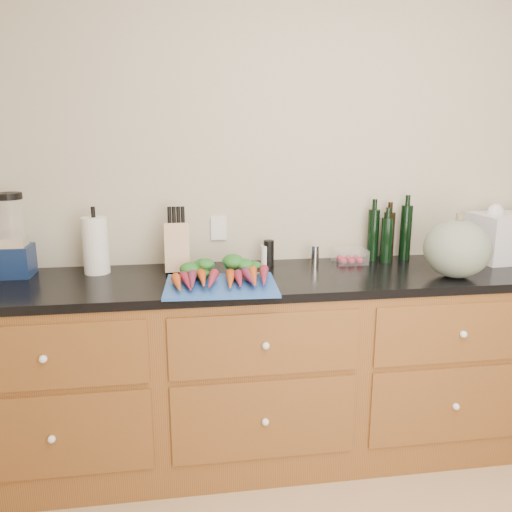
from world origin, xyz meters
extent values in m
cube|color=beige|center=(0.00, 1.62, 1.30)|extent=(4.10, 0.05, 2.60)
cube|color=brown|center=(0.00, 1.30, 0.45)|extent=(3.60, 0.60, 0.90)
cube|color=brown|center=(-1.35, 0.99, 0.72)|extent=(0.82, 0.01, 0.28)
sphere|color=white|center=(-1.35, 0.98, 0.72)|extent=(0.03, 0.03, 0.03)
cube|color=brown|center=(-1.35, 0.99, 0.36)|extent=(0.82, 0.01, 0.38)
sphere|color=white|center=(-1.35, 0.98, 0.36)|extent=(0.03, 0.03, 0.03)
cube|color=brown|center=(-0.45, 0.99, 0.72)|extent=(0.82, 0.01, 0.28)
sphere|color=white|center=(-0.45, 0.98, 0.72)|extent=(0.03, 0.03, 0.03)
cube|color=brown|center=(-0.45, 0.99, 0.36)|extent=(0.82, 0.01, 0.38)
sphere|color=white|center=(-0.45, 0.98, 0.36)|extent=(0.03, 0.03, 0.03)
cube|color=brown|center=(0.45, 0.99, 0.72)|extent=(0.82, 0.01, 0.28)
sphere|color=white|center=(0.45, 0.98, 0.72)|extent=(0.03, 0.03, 0.03)
cube|color=brown|center=(0.45, 0.99, 0.36)|extent=(0.82, 0.01, 0.38)
sphere|color=white|center=(0.45, 0.98, 0.36)|extent=(0.03, 0.03, 0.03)
cube|color=black|center=(0.00, 1.30, 0.92)|extent=(3.64, 0.62, 0.04)
cube|color=#2253AF|center=(-0.62, 1.14, 0.95)|extent=(0.50, 0.39, 0.01)
cone|color=#C24916|center=(-0.81, 1.12, 0.98)|extent=(0.04, 0.21, 0.04)
cone|color=maroon|center=(-0.78, 1.12, 0.98)|extent=(0.04, 0.21, 0.04)
cone|color=maroon|center=(-0.74, 1.12, 0.98)|extent=(0.04, 0.21, 0.04)
cone|color=#C24916|center=(-0.71, 1.12, 0.98)|extent=(0.04, 0.21, 0.04)
cone|color=maroon|center=(-0.67, 1.12, 0.98)|extent=(0.04, 0.21, 0.04)
ellipsoid|color=#1C5420|center=(-0.74, 1.28, 0.98)|extent=(0.21, 0.13, 0.06)
cone|color=#C24916|center=(-0.58, 1.12, 0.98)|extent=(0.04, 0.21, 0.04)
cone|color=maroon|center=(-0.54, 1.12, 0.98)|extent=(0.04, 0.21, 0.04)
cone|color=maroon|center=(-0.51, 1.12, 0.98)|extent=(0.04, 0.21, 0.04)
cone|color=#C24916|center=(-0.47, 1.12, 0.98)|extent=(0.04, 0.21, 0.04)
cone|color=maroon|center=(-0.44, 1.12, 0.98)|extent=(0.04, 0.21, 0.04)
ellipsoid|color=#1C5420|center=(-0.51, 1.28, 0.98)|extent=(0.21, 0.13, 0.06)
ellipsoid|color=#596958|center=(0.48, 1.14, 1.08)|extent=(0.30, 0.30, 0.27)
cube|color=#0F2049|center=(-1.57, 1.46, 1.01)|extent=(0.16, 0.16, 0.15)
cube|color=silver|center=(-1.57, 1.43, 1.11)|extent=(0.14, 0.09, 0.05)
cylinder|color=white|center=(-1.57, 1.46, 1.20)|extent=(0.12, 0.12, 0.20)
cylinder|color=black|center=(-1.57, 1.46, 1.32)|extent=(0.12, 0.12, 0.03)
cylinder|color=white|center=(-1.20, 1.46, 1.08)|extent=(0.12, 0.12, 0.27)
cube|color=tan|center=(-0.81, 1.44, 1.06)|extent=(0.12, 0.12, 0.23)
cylinder|color=silver|center=(-0.37, 1.48, 0.99)|extent=(0.05, 0.05, 0.11)
cylinder|color=black|center=(-0.35, 1.48, 1.01)|extent=(0.05, 0.05, 0.13)
cylinder|color=white|center=(-0.11, 1.48, 0.99)|extent=(0.04, 0.04, 0.10)
cube|color=white|center=(0.07, 1.47, 0.98)|extent=(0.16, 0.13, 0.08)
cylinder|color=black|center=(0.21, 1.52, 1.08)|extent=(0.06, 0.06, 0.27)
cylinder|color=black|center=(0.30, 1.53, 1.07)|extent=(0.06, 0.06, 0.25)
cylinder|color=black|center=(0.40, 1.52, 1.09)|extent=(0.06, 0.06, 0.29)
cylinder|color=black|center=(0.27, 1.47, 1.06)|extent=(0.06, 0.06, 0.24)
camera|label=1|loc=(-0.77, -0.96, 1.58)|focal=35.00mm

